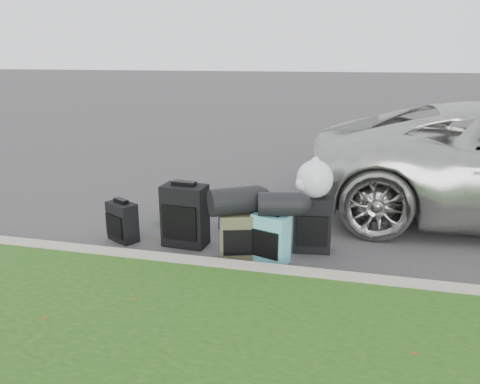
% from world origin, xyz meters
% --- Properties ---
extents(ground, '(120.00, 120.00, 0.00)m').
position_xyz_m(ground, '(0.00, 0.00, 0.00)').
color(ground, '#383535').
rests_on(ground, ground).
extents(curb, '(120.00, 0.18, 0.15)m').
position_xyz_m(curb, '(0.00, -1.00, 0.07)').
color(curb, '#9E937F').
rests_on(curb, ground).
extents(suitcase_small_black, '(0.44, 0.37, 0.48)m').
position_xyz_m(suitcase_small_black, '(-1.44, -0.37, 0.24)').
color(suitcase_small_black, black).
rests_on(suitcase_small_black, ground).
extents(suitcase_large_black_left, '(0.53, 0.34, 0.74)m').
position_xyz_m(suitcase_large_black_left, '(-0.64, -0.31, 0.37)').
color(suitcase_large_black_left, black).
rests_on(suitcase_large_black_left, ground).
extents(suitcase_olive, '(0.43, 0.34, 0.52)m').
position_xyz_m(suitcase_olive, '(0.05, -0.54, 0.26)').
color(suitcase_olive, '#3F3D28').
rests_on(suitcase_olive, ground).
extents(suitcase_teal, '(0.44, 0.34, 0.55)m').
position_xyz_m(suitcase_teal, '(0.43, -0.55, 0.27)').
color(suitcase_teal, teal).
rests_on(suitcase_teal, ground).
extents(suitcase_large_black_right, '(0.45, 0.30, 0.64)m').
position_xyz_m(suitcase_large_black_right, '(0.83, -0.13, 0.32)').
color(suitcase_large_black_right, black).
rests_on(suitcase_large_black_right, ground).
extents(tote_green, '(0.43, 0.39, 0.39)m').
position_xyz_m(tote_green, '(-1.07, 0.37, 0.19)').
color(tote_green, '#156230').
rests_on(tote_green, ground).
extents(tote_navy, '(0.28, 0.25, 0.26)m').
position_xyz_m(tote_navy, '(-0.27, 0.33, 0.13)').
color(tote_navy, navy).
rests_on(tote_navy, ground).
extents(duffel_left, '(0.63, 0.55, 0.30)m').
position_xyz_m(duffel_left, '(0.03, -0.54, 0.67)').
color(duffel_left, black).
rests_on(duffel_left, suitcase_olive).
extents(duffel_right, '(0.50, 0.35, 0.26)m').
position_xyz_m(duffel_right, '(0.51, -0.55, 0.67)').
color(duffel_right, black).
rests_on(duffel_right, suitcase_teal).
extents(trash_bag, '(0.41, 0.41, 0.41)m').
position_xyz_m(trash_bag, '(0.84, -0.09, 0.85)').
color(trash_bag, silver).
rests_on(trash_bag, suitcase_large_black_right).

